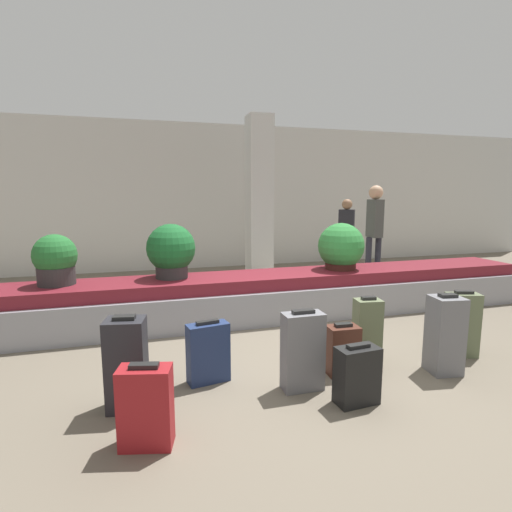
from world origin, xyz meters
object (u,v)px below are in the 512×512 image
at_px(suitcase_0, 367,331).
at_px(traveler_0, 346,230).
at_px(suitcase_6, 127,364).
at_px(potted_plant_0, 171,251).
at_px(suitcase_1, 445,335).
at_px(suitcase_8, 342,350).
at_px(suitcase_3, 461,325).
at_px(traveler_1, 375,224).
at_px(suitcase_2, 208,353).
at_px(pillar, 259,197).
at_px(suitcase_4, 146,407).
at_px(suitcase_5, 357,375).
at_px(suitcase_7, 303,351).
at_px(potted_plant_1, 55,260).
at_px(potted_plant_2, 341,248).

xyz_separation_m(suitcase_0, traveler_0, (2.09, 4.22, 0.60)).
height_order(suitcase_6, potted_plant_0, potted_plant_0).
distance_m(suitcase_1, suitcase_8, 0.97).
distance_m(suitcase_3, traveler_0, 4.53).
height_order(traveler_0, traveler_1, traveler_1).
bearing_deg(suitcase_6, suitcase_2, 32.58).
distance_m(pillar, suitcase_4, 5.89).
distance_m(suitcase_5, traveler_0, 5.59).
xyz_separation_m(suitcase_2, suitcase_6, (-0.68, -0.27, 0.09)).
distance_m(suitcase_1, suitcase_6, 2.84).
height_order(suitcase_8, traveler_0, traveler_0).
bearing_deg(suitcase_4, suitcase_0, 33.94).
distance_m(suitcase_1, suitcase_7, 1.41).
bearing_deg(suitcase_1, suitcase_7, -174.45).
height_order(suitcase_0, suitcase_6, suitcase_6).
distance_m(suitcase_5, suitcase_6, 1.82).
bearing_deg(traveler_1, suitcase_7, -37.55).
relative_size(potted_plant_0, potted_plant_1, 1.15).
distance_m(suitcase_2, suitcase_8, 1.24).
xyz_separation_m(suitcase_3, suitcase_8, (-1.38, -0.03, -0.10)).
xyz_separation_m(pillar, traveler_1, (1.82, -1.34, -0.49)).
relative_size(suitcase_2, suitcase_8, 1.16).
distance_m(suitcase_1, suitcase_3, 0.53).
xyz_separation_m(pillar, suitcase_0, (-0.23, -4.45, -1.28)).
xyz_separation_m(suitcase_3, traveler_0, (1.07, 4.36, 0.59)).
relative_size(suitcase_5, traveler_1, 0.27).
distance_m(suitcase_2, suitcase_3, 2.61).
distance_m(potted_plant_1, traveler_1, 5.32).
bearing_deg(suitcase_8, potted_plant_2, 65.62).
height_order(suitcase_1, suitcase_6, suitcase_1).
bearing_deg(pillar, potted_plant_2, -81.70).
distance_m(pillar, potted_plant_1, 4.31).
relative_size(potted_plant_0, traveler_1, 0.38).
xyz_separation_m(suitcase_7, potted_plant_1, (-2.26, 2.14, 0.55)).
relative_size(suitcase_2, potted_plant_0, 0.81).
bearing_deg(traveler_1, suitcase_3, -15.26).
height_order(suitcase_7, traveler_0, traveler_0).
distance_m(suitcase_6, traveler_0, 6.27).
distance_m(suitcase_1, suitcase_2, 2.20).
bearing_deg(suitcase_5, pillar, 77.58).
height_order(suitcase_0, potted_plant_2, potted_plant_2).
bearing_deg(potted_plant_1, potted_plant_2, -0.98).
bearing_deg(suitcase_8, pillar, 85.71).
bearing_deg(suitcase_2, traveler_0, 39.16).
height_order(suitcase_0, suitcase_1, suitcase_1).
distance_m(suitcase_0, potted_plant_2, 1.94).
distance_m(suitcase_5, potted_plant_2, 2.76).
height_order(potted_plant_0, traveler_1, traveler_1).
distance_m(potted_plant_2, traveler_1, 1.99).
bearing_deg(potted_plant_0, traveler_0, 32.05).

